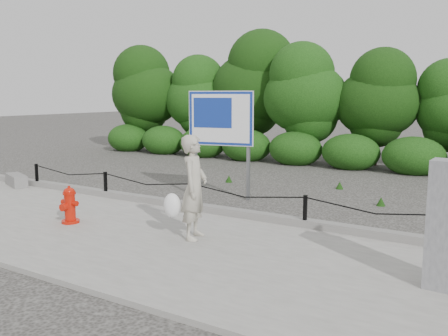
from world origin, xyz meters
TOP-DOWN VIEW (x-y plane):
  - ground at (0.00, 0.00)m, footprint 90.00×90.00m
  - sidewalk at (0.00, -2.00)m, footprint 14.00×4.00m
  - curb at (0.00, 0.05)m, footprint 14.00×0.22m
  - chain_barrier at (0.00, 0.00)m, footprint 10.06×0.06m
  - treeline at (-0.50, 8.93)m, footprint 20.32×3.87m
  - fire_hydrant at (-1.40, -2.01)m, footprint 0.37×0.38m
  - pedestrian at (1.14, -1.59)m, footprint 0.80×0.73m
  - concrete_block at (-5.52, -0.25)m, footprint 1.01×0.65m
  - advertising_sign at (-0.29, 1.59)m, footprint 1.58×0.42m

SIDE VIEW (x-z plane):
  - ground at x=0.00m, z-range 0.00..0.00m
  - sidewalk at x=0.00m, z-range 0.00..0.08m
  - curb at x=0.00m, z-range 0.08..0.22m
  - concrete_block at x=-5.52m, z-range 0.08..0.39m
  - fire_hydrant at x=-1.40m, z-range 0.06..0.77m
  - chain_barrier at x=0.00m, z-range 0.16..0.76m
  - pedestrian at x=1.14m, z-range 0.06..1.80m
  - advertising_sign at x=-0.29m, z-range 0.53..3.09m
  - treeline at x=-0.50m, z-range 0.15..5.06m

